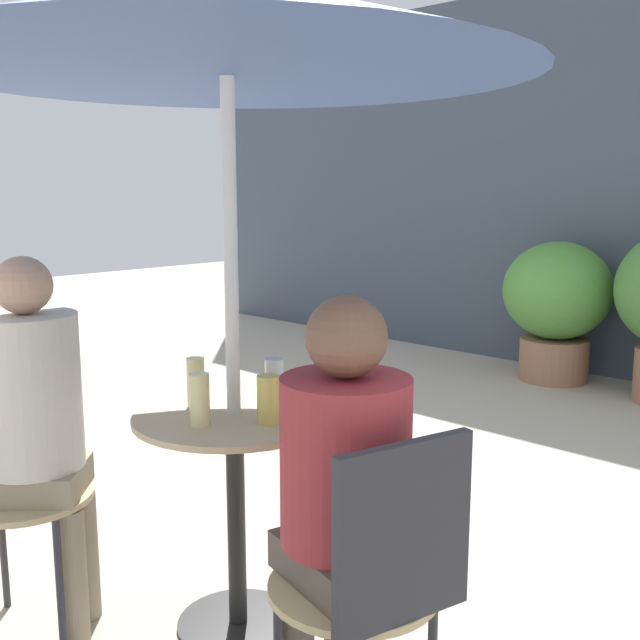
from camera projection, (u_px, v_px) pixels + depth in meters
name	position (u px, v px, depth m)	size (l,w,h in m)	color
ground_plane	(281.00, 635.00, 2.45)	(20.00, 20.00, 0.00)	#B2A899
cafe_table_near	(235.00, 476.00, 2.42)	(0.64, 0.64, 0.74)	black
bistro_chair_1	(377.00, 572.00, 1.77)	(0.46, 0.45, 0.90)	tan
seated_person_0	(36.00, 413.00, 2.36)	(0.40, 0.40, 1.24)	gray
seated_person_1	(342.00, 483.00, 1.86)	(0.37, 0.35, 1.19)	brown
beer_glass_0	(200.00, 400.00, 2.24)	(0.06, 0.06, 0.16)	beige
beer_glass_1	(268.00, 399.00, 2.27)	(0.07, 0.07, 0.15)	#DBC65B
beer_glass_2	(274.00, 382.00, 2.45)	(0.06, 0.06, 0.16)	silver
beer_glass_3	(196.00, 382.00, 2.44)	(0.06, 0.06, 0.16)	beige
potted_plant_0	(557.00, 301.00, 5.61)	(0.80, 0.80, 1.05)	#93664C
umbrella	(226.00, 27.00, 2.18)	(1.85, 1.85, 2.05)	silver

